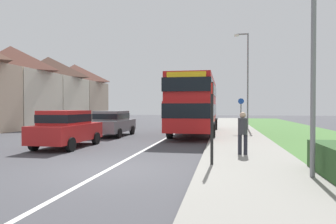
# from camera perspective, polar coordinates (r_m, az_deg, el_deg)

# --- Properties ---
(ground_plane) EXTENTS (120.00, 120.00, 0.00)m
(ground_plane) POSITION_cam_1_polar(r_m,az_deg,el_deg) (9.05, -11.51, -10.85)
(ground_plane) COLOR #424247
(lane_marking_centre) EXTENTS (0.14, 60.00, 0.01)m
(lane_marking_centre) POSITION_cam_1_polar(r_m,az_deg,el_deg) (16.65, -1.09, -5.41)
(lane_marking_centre) COLOR silver
(lane_marking_centre) RESTS_ON ground_plane
(pavement_near_side) EXTENTS (3.20, 68.00, 0.12)m
(pavement_near_side) POSITION_cam_1_polar(r_m,az_deg,el_deg) (14.35, 14.00, -6.24)
(pavement_near_side) COLOR gray
(pavement_near_side) RESTS_ON ground_plane
(double_decker_bus) EXTENTS (2.80, 10.37, 3.70)m
(double_decker_bus) POSITION_cam_1_polar(r_m,az_deg,el_deg) (20.14, 5.28, 1.78)
(double_decker_bus) COLOR red
(double_decker_bus) RESTS_ON ground_plane
(parked_car_red) EXTENTS (1.88, 4.01, 1.69)m
(parked_car_red) POSITION_cam_1_polar(r_m,az_deg,el_deg) (14.35, -18.88, -2.79)
(parked_car_red) COLOR #B21E1E
(parked_car_red) RESTS_ON ground_plane
(parked_car_grey) EXTENTS (1.94, 4.16, 1.61)m
(parked_car_grey) POSITION_cam_1_polar(r_m,az_deg,el_deg) (19.22, -10.58, -1.94)
(parked_car_grey) COLOR slate
(parked_car_grey) RESTS_ON ground_plane
(pedestrian_at_stop) EXTENTS (0.34, 0.34, 1.67)m
(pedestrian_at_stop) POSITION_cam_1_polar(r_m,az_deg,el_deg) (11.15, 14.14, -3.56)
(pedestrian_at_stop) COLOR #23232D
(pedestrian_at_stop) RESTS_ON ground_plane
(bus_stop_sign) EXTENTS (0.09, 0.52, 2.60)m
(bus_stop_sign) POSITION_cam_1_polar(r_m,az_deg,el_deg) (9.01, 8.42, -1.01)
(bus_stop_sign) COLOR black
(bus_stop_sign) RESTS_ON ground_plane
(cycle_route_sign) EXTENTS (0.44, 0.08, 2.52)m
(cycle_route_sign) POSITION_cam_1_polar(r_m,az_deg,el_deg) (23.37, 13.81, -0.11)
(cycle_route_sign) COLOR slate
(cycle_route_sign) RESTS_ON ground_plane
(street_lamp_near) EXTENTS (1.14, 0.20, 6.66)m
(street_lamp_near) POSITION_cam_1_polar(r_m,az_deg,el_deg) (8.35, 25.36, 14.88)
(street_lamp_near) COLOR slate
(street_lamp_near) RESTS_ON ground_plane
(street_lamp_mid) EXTENTS (1.14, 0.20, 7.81)m
(street_lamp_mid) POSITION_cam_1_polar(r_m,az_deg,el_deg) (25.07, 14.83, 6.89)
(street_lamp_mid) COLOR slate
(street_lamp_mid) RESTS_ON ground_plane
(house_terrace_far_side) EXTENTS (6.85, 23.16, 7.31)m
(house_terrace_far_side) POSITION_cam_1_polar(r_m,az_deg,el_deg) (32.47, -24.73, 4.05)
(house_terrace_far_side) COLOR #C1A88E
(house_terrace_far_side) RESTS_ON ground_plane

